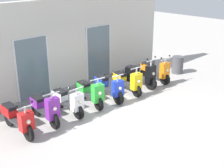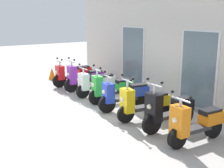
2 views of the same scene
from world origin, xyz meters
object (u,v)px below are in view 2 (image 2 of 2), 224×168
at_px(scooter_yellow, 144,103).
at_px(scooter_orange, 196,123).
at_px(scooter_red, 73,74).
at_px(scooter_purple, 84,77).
at_px(scooter_green, 111,88).
at_px(scooter_white, 96,83).
at_px(scooter_blue, 125,95).
at_px(traffic_cone, 52,73).
at_px(scooter_black, 168,110).

relative_size(scooter_yellow, scooter_orange, 1.04).
relative_size(scooter_red, scooter_orange, 1.10).
distance_m(scooter_purple, scooter_yellow, 3.55).
relative_size(scooter_green, scooter_orange, 1.02).
bearing_deg(scooter_green, scooter_white, -179.74).
bearing_deg(scooter_blue, scooter_red, 178.88).
bearing_deg(scooter_blue, traffic_cone, -177.82).
height_order(scooter_red, traffic_cone, scooter_red).
bearing_deg(scooter_purple, scooter_white, -0.49).
xyz_separation_m(scooter_black, scooter_orange, (0.87, -0.04, -0.03)).
xyz_separation_m(scooter_white, scooter_orange, (4.42, -0.10, 0.00)).
bearing_deg(scooter_orange, scooter_red, 179.03).
bearing_deg(scooter_orange, scooter_blue, 179.23).
bearing_deg(scooter_black, scooter_orange, -2.79).
relative_size(scooter_green, traffic_cone, 3.00).
bearing_deg(scooter_blue, scooter_black, 0.23).
height_order(scooter_white, scooter_black, scooter_black).
relative_size(scooter_blue, scooter_yellow, 1.03).
distance_m(scooter_green, scooter_orange, 3.47).
distance_m(scooter_white, scooter_blue, 1.77).
xyz_separation_m(scooter_purple, scooter_green, (1.81, -0.00, -0.00)).
distance_m(scooter_yellow, scooter_black, 0.86).
distance_m(scooter_yellow, traffic_cone, 6.01).
height_order(scooter_blue, scooter_orange, scooter_orange).
bearing_deg(scooter_black, scooter_white, 178.99).
bearing_deg(scooter_yellow, scooter_green, 175.89).
height_order(scooter_green, scooter_blue, scooter_green).
bearing_deg(scooter_red, traffic_cone, -170.26).
bearing_deg(scooter_yellow, scooter_white, 177.43).
xyz_separation_m(scooter_yellow, traffic_cone, (-6.00, -0.14, -0.21)).
distance_m(scooter_red, scooter_black, 5.33).
bearing_deg(scooter_orange, scooter_white, 178.64).
relative_size(scooter_purple, scooter_orange, 1.06).
bearing_deg(scooter_green, traffic_cone, -176.41).
xyz_separation_m(scooter_white, traffic_cone, (-3.32, -0.26, -0.20)).
relative_size(scooter_purple, scooter_blue, 0.99).
relative_size(scooter_blue, scooter_orange, 1.07).
distance_m(scooter_red, scooter_blue, 3.55).
xyz_separation_m(scooter_blue, scooter_orange, (2.65, -0.04, 0.00)).
xyz_separation_m(scooter_red, scooter_yellow, (4.47, -0.12, -0.01)).
bearing_deg(scooter_red, scooter_purple, 0.45).
bearing_deg(scooter_white, scooter_green, 0.26).
relative_size(scooter_red, scooter_purple, 1.04).
distance_m(scooter_green, scooter_black, 2.60).
bearing_deg(scooter_red, scooter_blue, -1.12).
height_order(scooter_orange, traffic_cone, scooter_orange).
relative_size(scooter_purple, scooter_black, 1.01).
xyz_separation_m(scooter_green, scooter_yellow, (1.74, -0.13, -0.02)).
distance_m(scooter_green, scooter_blue, 0.83).
xyz_separation_m(scooter_purple, scooter_yellow, (3.55, -0.13, -0.02)).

